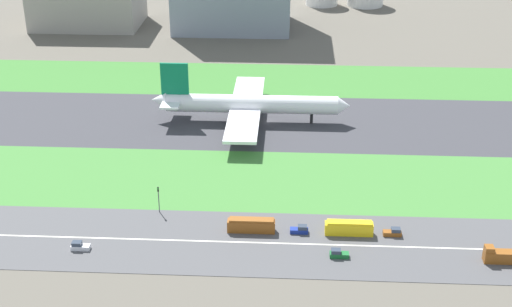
{
  "coord_description": "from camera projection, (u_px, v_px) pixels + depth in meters",
  "views": [
    {
      "loc": [
        7.34,
        -216.22,
        92.82
      ],
      "look_at": [
        -2.21,
        -36.5,
        6.0
      ],
      "focal_mm": 50.08,
      "sensor_mm": 36.0,
      "label": 1
    }
  ],
  "objects": [
    {
      "name": "runway",
      "position": [
        269.0,
        122.0,
        235.13
      ],
      "size": [
        280.0,
        46.0,
        0.1
      ],
      "primitive_type": "cube",
      "color": "#38383D",
      "rests_on": "ground_plane"
    },
    {
      "name": "grass_median_north",
      "position": [
        273.0,
        80.0,
        272.01
      ],
      "size": [
        280.0,
        36.0,
        0.1
      ],
      "primitive_type": "cube",
      "color": "#3D7A33",
      "rests_on": "ground_plane"
    },
    {
      "name": "grass_median_south",
      "position": [
        263.0,
        180.0,
        198.25
      ],
      "size": [
        280.0,
        36.0,
        0.1
      ],
      "primitive_type": "cube",
      "color": "#427F38",
      "rests_on": "ground_plane"
    },
    {
      "name": "airliner",
      "position": [
        247.0,
        104.0,
        232.79
      ],
      "size": [
        65.0,
        56.0,
        19.7
      ],
      "color": "white",
      "rests_on": "runway"
    },
    {
      "name": "highway",
      "position": [
        257.0,
        243.0,
        169.47
      ],
      "size": [
        280.0,
        28.0,
        0.1
      ],
      "primitive_type": "cube",
      "color": "#4C4C4F",
      "rests_on": "ground_plane"
    },
    {
      "name": "car_1",
      "position": [
        300.0,
        230.0,
        173.1
      ],
      "size": [
        4.4,
        1.8,
        2.0
      ],
      "color": "navy",
      "rests_on": "highway"
    },
    {
      "name": "traffic_light",
      "position": [
        159.0,
        198.0,
        180.54
      ],
      "size": [
        0.36,
        0.5,
        7.2
      ],
      "color": "#4C4C51",
      "rests_on": "highway"
    },
    {
      "name": "car_4",
      "position": [
        393.0,
        232.0,
        172.03
      ],
      "size": [
        4.4,
        1.8,
        2.0
      ],
      "color": "brown",
      "rests_on": "highway"
    },
    {
      "name": "bus_1",
      "position": [
        349.0,
        228.0,
        172.15
      ],
      "size": [
        11.6,
        2.5,
        3.5
      ],
      "color": "yellow",
      "rests_on": "highway"
    },
    {
      "name": "car_0",
      "position": [
        80.0,
        246.0,
        166.57
      ],
      "size": [
        4.4,
        1.8,
        2.0
      ],
      "rotation": [
        0.0,
        0.0,
        3.14
      ],
      "color": "silver",
      "rests_on": "highway"
    },
    {
      "name": "car_3",
      "position": [
        338.0,
        254.0,
        163.69
      ],
      "size": [
        4.4,
        1.8,
        2.0
      ],
      "rotation": [
        0.0,
        0.0,
        3.14
      ],
      "color": "#19662D",
      "rests_on": "highway"
    },
    {
      "name": "highway_centerline",
      "position": [
        257.0,
        243.0,
        169.45
      ],
      "size": [
        266.0,
        0.5,
        0.01
      ],
      "primitive_type": "cube",
      "color": "silver",
      "rests_on": "highway"
    },
    {
      "name": "ground_plane",
      "position": [
        269.0,
        122.0,
        235.15
      ],
      "size": [
        800.0,
        800.0,
        0.0
      ],
      "primitive_type": "plane",
      "color": "#5B564C"
    },
    {
      "name": "bus_0",
      "position": [
        251.0,
        225.0,
        173.28
      ],
      "size": [
        11.6,
        2.5,
        3.5
      ],
      "color": "brown",
      "rests_on": "highway"
    },
    {
      "name": "truck_1",
      "position": [
        501.0,
        256.0,
        161.61
      ],
      "size": [
        8.4,
        2.5,
        4.0
      ],
      "rotation": [
        0.0,
        0.0,
        3.14
      ],
      "color": "brown",
      "rests_on": "highway"
    }
  ]
}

